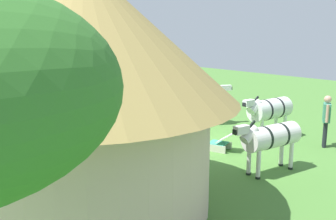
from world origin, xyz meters
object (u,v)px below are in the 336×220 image
(patio_dining_table, at_px, (114,115))
(patio_chair_west_end, at_px, (94,113))
(patio_chair_east_end, at_px, (146,116))
(acacia_tree_behind_hut, at_px, (5,26))
(thatched_hut, at_px, (88,78))
(striped_lounge_chair, at_px, (221,142))
(zebra_nearest_camera, at_px, (202,98))
(zebra_by_umbrella, at_px, (270,137))
(guest_behind_table, at_px, (114,116))
(standing_watcher, at_px, (326,116))
(guest_beside_umbrella, at_px, (94,116))
(zebra_toward_hut, at_px, (269,110))
(patio_chair_near_lawn, at_px, (95,126))
(shade_umbrella, at_px, (112,55))

(patio_dining_table, height_order, patio_chair_west_end, patio_chair_west_end)
(patio_chair_east_end, bearing_deg, patio_chair_west_end, 60.72)
(acacia_tree_behind_hut, bearing_deg, patio_dining_table, -128.11)
(acacia_tree_behind_hut, bearing_deg, thatched_hut, 170.87)
(striped_lounge_chair, height_order, zebra_nearest_camera, zebra_nearest_camera)
(zebra_by_umbrella, height_order, acacia_tree_behind_hut, acacia_tree_behind_hut)
(guest_behind_table, bearing_deg, striped_lounge_chair, 151.21)
(patio_chair_east_end, distance_m, standing_watcher, 6.16)
(thatched_hut, distance_m, guest_behind_table, 4.49)
(acacia_tree_behind_hut, bearing_deg, patio_chair_west_end, -110.25)
(patio_chair_east_end, xyz_separation_m, zebra_by_umbrella, (-5.52, 0.47, 0.44))
(guest_beside_umbrella, bearing_deg, zebra_nearest_camera, 101.23)
(patio_chair_west_end, relative_size, zebra_by_umbrella, 0.39)
(striped_lounge_chair, distance_m, zebra_toward_hut, 2.28)
(guest_behind_table, bearing_deg, zebra_by_umbrella, 129.49)
(patio_chair_west_end, bearing_deg, patio_chair_near_lawn, 53.68)
(patio_chair_west_end, xyz_separation_m, patio_chair_east_end, (-1.73, -1.15, 0.00))
(guest_behind_table, height_order, standing_watcher, guest_behind_table)
(zebra_nearest_camera, bearing_deg, acacia_tree_behind_hut, -88.07)
(guest_beside_umbrella, bearing_deg, patio_chair_east_end, 114.55)
(shade_umbrella, xyz_separation_m, patio_chair_west_end, (1.19, 0.09, -2.27))
(patio_dining_table, xyz_separation_m, zebra_by_umbrella, (-6.06, -0.59, 0.30))
(patio_dining_table, relative_size, patio_chair_east_end, 1.47)
(standing_watcher, relative_size, striped_lounge_chair, 1.80)
(guest_beside_umbrella, height_order, acacia_tree_behind_hut, acacia_tree_behind_hut)
(guest_behind_table, relative_size, zebra_nearest_camera, 0.90)
(striped_lounge_chair, xyz_separation_m, zebra_by_umbrella, (-2.06, 0.57, 0.70))
(guest_beside_umbrella, bearing_deg, shade_umbrella, 138.90)
(zebra_by_umbrella, bearing_deg, zebra_nearest_camera, -19.13)
(patio_dining_table, xyz_separation_m, zebra_nearest_camera, (-1.35, -3.19, 0.40))
(patio_chair_east_end, bearing_deg, zebra_nearest_camera, -83.42)
(thatched_hut, bearing_deg, guest_behind_table, -42.17)
(zebra_toward_hut, bearing_deg, guest_beside_umbrella, 60.14)
(patio_chair_east_end, xyz_separation_m, standing_watcher, (-5.48, -2.78, 0.48))
(guest_behind_table, bearing_deg, patio_chair_near_lawn, -68.79)
(thatched_hut, distance_m, patio_dining_table, 6.34)
(patio_chair_near_lawn, distance_m, zebra_nearest_camera, 4.43)
(standing_watcher, bearing_deg, shade_umbrella, 93.13)
(thatched_hut, height_order, standing_watcher, thatched_hut)
(thatched_hut, height_order, striped_lounge_chair, thatched_hut)
(standing_watcher, bearing_deg, striped_lounge_chair, 113.45)
(zebra_by_umbrella, xyz_separation_m, zebra_toward_hut, (1.78, -2.71, 0.06))
(zebra_nearest_camera, bearing_deg, patio_dining_table, -80.39)
(guest_beside_umbrella, distance_m, striped_lounge_chair, 4.12)
(standing_watcher, xyz_separation_m, striped_lounge_chair, (2.03, 2.67, -0.74))
(acacia_tree_behind_hut, bearing_deg, zebra_by_umbrella, -157.77)
(patio_chair_east_end, xyz_separation_m, acacia_tree_behind_hut, (2.72, 3.83, 3.24))
(patio_chair_west_end, height_order, guest_beside_umbrella, guest_beside_umbrella)
(patio_dining_table, distance_m, patio_chair_east_end, 1.20)
(thatched_hut, xyz_separation_m, standing_watcher, (-1.46, -7.69, -1.76))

